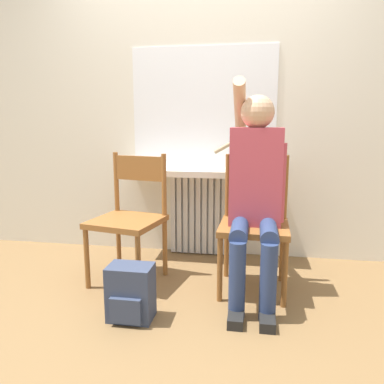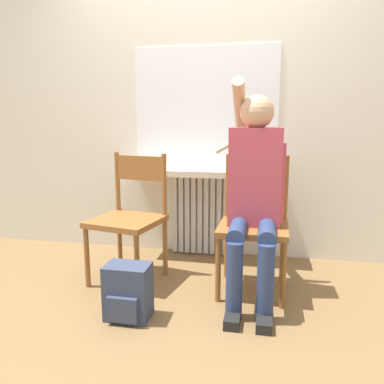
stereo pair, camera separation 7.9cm
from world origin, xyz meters
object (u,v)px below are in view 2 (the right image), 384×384
chair_left (130,216)px  chair_right (254,222)px  cat (251,152)px  person (254,186)px  backpack (128,292)px

chair_left → chair_right: (0.89, 0.00, 0.00)m
chair_left → cat: (0.84, 0.49, 0.44)m
person → cat: 0.62m
chair_right → cat: cat is taller
chair_right → cat: size_ratio=2.02×
backpack → chair_left: bearing=108.6°
cat → backpack: size_ratio=1.39×
chair_left → cat: 1.07m
chair_left → person: bearing=5.3°
person → chair_left: bearing=173.6°
cat → backpack: (-0.65, -1.05, -0.76)m
person → cat: person is taller
chair_left → cat: size_ratio=2.02×
cat → chair_right: bearing=-83.6°
person → cat: bearing=95.3°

